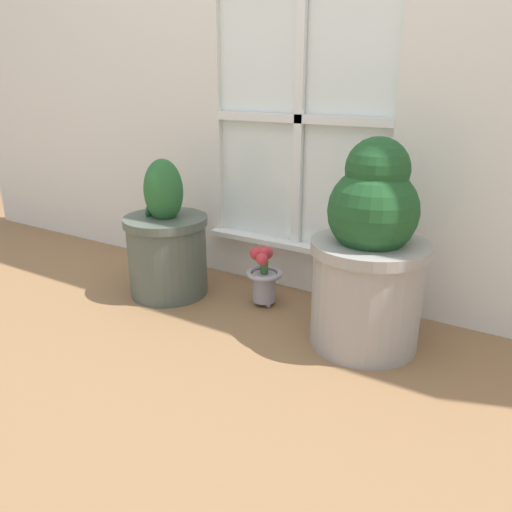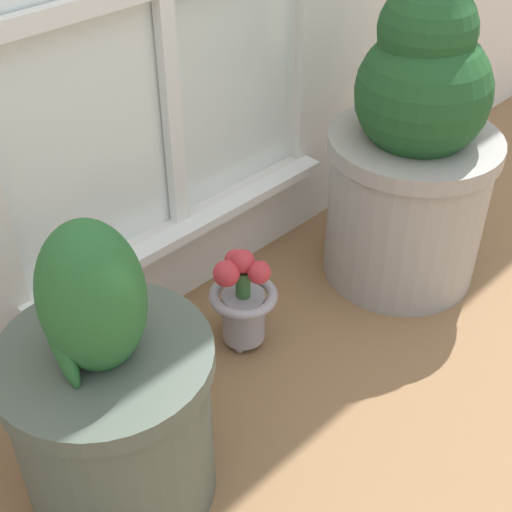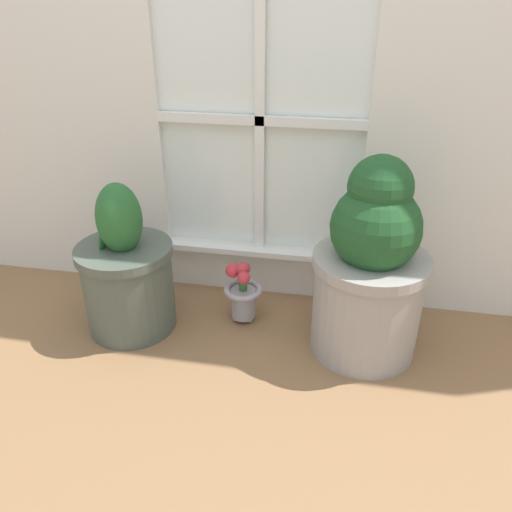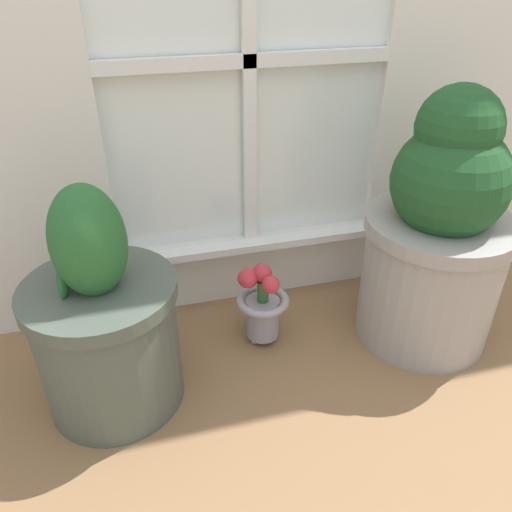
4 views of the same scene
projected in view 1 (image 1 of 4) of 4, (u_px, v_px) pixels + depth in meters
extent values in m
plane|color=olive|center=(223.00, 338.00, 1.84)|extent=(10.00, 10.00, 0.00)
cube|color=silver|center=(75.00, 6.00, 2.53)|extent=(1.80, 0.05, 2.50)
cube|color=silver|center=(297.00, 264.00, 2.27)|extent=(0.80, 0.05, 0.22)
cube|color=white|center=(302.00, 118.00, 2.06)|extent=(0.80, 0.02, 1.06)
cube|color=white|center=(299.00, 119.00, 2.04)|extent=(0.04, 0.02, 1.06)
cube|color=white|center=(299.00, 119.00, 2.04)|extent=(0.80, 0.02, 0.04)
cube|color=white|center=(292.00, 246.00, 2.20)|extent=(0.86, 0.06, 0.02)
cylinder|color=#4C564C|center=(168.00, 256.00, 2.18)|extent=(0.34, 0.34, 0.35)
cylinder|color=#4C564C|center=(165.00, 221.00, 2.12)|extent=(0.36, 0.36, 0.03)
cylinder|color=#38281E|center=(165.00, 218.00, 2.12)|extent=(0.31, 0.31, 0.01)
ellipsoid|color=#28602D|center=(163.00, 191.00, 2.08)|extent=(0.16, 0.16, 0.27)
ellipsoid|color=#28602D|center=(156.00, 200.00, 2.14)|extent=(0.06, 0.15, 0.16)
cylinder|color=#9E9993|center=(366.00, 294.00, 1.75)|extent=(0.38, 0.38, 0.39)
cylinder|color=#9E9993|center=(370.00, 247.00, 1.69)|extent=(0.40, 0.40, 0.04)
cylinder|color=#38281E|center=(370.00, 243.00, 1.69)|extent=(0.35, 0.35, 0.01)
sphere|color=#1E4C23|center=(373.00, 211.00, 1.65)|extent=(0.30, 0.30, 0.30)
sphere|color=#1E4C23|center=(377.00, 170.00, 1.61)|extent=(0.21, 0.21, 0.21)
ellipsoid|color=#1E4C23|center=(384.00, 210.00, 1.72)|extent=(0.18, 0.05, 0.22)
sphere|color=#99939E|center=(268.00, 299.00, 2.14)|extent=(0.02, 0.02, 0.02)
sphere|color=#99939E|center=(256.00, 302.00, 2.12)|extent=(0.02, 0.02, 0.02)
sphere|color=#99939E|center=(268.00, 305.00, 2.09)|extent=(0.02, 0.02, 0.02)
cylinder|color=#99939E|center=(264.00, 287.00, 2.09)|extent=(0.10, 0.10, 0.12)
torus|color=#99939E|center=(264.00, 274.00, 2.07)|extent=(0.15, 0.15, 0.02)
cylinder|color=#386633|center=(264.00, 266.00, 2.06)|extent=(0.03, 0.03, 0.07)
sphere|color=#C6333D|center=(264.00, 252.00, 2.04)|extent=(0.05, 0.05, 0.05)
sphere|color=#C6333D|center=(267.00, 253.00, 2.06)|extent=(0.05, 0.05, 0.05)
sphere|color=#C6333D|center=(257.00, 253.00, 2.07)|extent=(0.06, 0.06, 0.06)
sphere|color=#C6333D|center=(262.00, 259.00, 2.01)|extent=(0.05, 0.05, 0.05)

